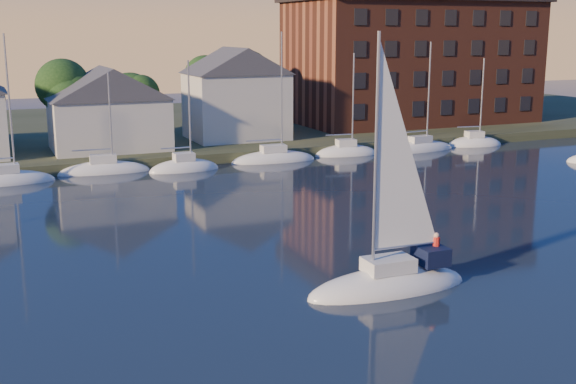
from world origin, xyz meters
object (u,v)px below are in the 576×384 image
hero_sailboat (390,278)px  condo_block (412,52)px  clubhouse_centre (108,108)px  clubhouse_east (236,92)px

hero_sailboat → condo_block: bearing=-122.5°
clubhouse_centre → hero_sailboat: (6.13, -43.17, -4.56)m
clubhouse_east → hero_sailboat: 46.17m
clubhouse_centre → condo_block: size_ratio=0.37×
clubhouse_east → condo_block: 26.94m
clubhouse_east → hero_sailboat: size_ratio=0.77×
clubhouse_centre → clubhouse_east: bearing=8.1°
hero_sailboat → clubhouse_centre: bearing=-80.8°
clubhouse_east → hero_sailboat: (-7.87, -45.17, -5.43)m
condo_block → clubhouse_east: bearing=-167.1°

